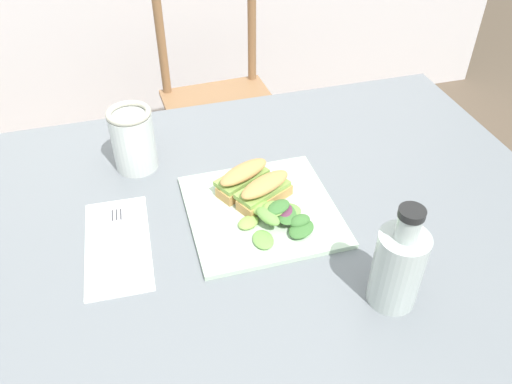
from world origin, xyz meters
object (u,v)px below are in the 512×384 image
object	(u,v)px
chair_wooden_far	(220,102)
plate_lunch	(262,211)
mason_jar_iced_tea	(134,142)
sandwich_half_front	(264,190)
fork_on_napkin	(117,237)
bottle_cold_brew	(397,270)
sandwich_half_back	(243,178)
dining_table	(257,271)

from	to	relation	value
chair_wooden_far	plate_lunch	size ratio (longest dim) A/B	3.08
chair_wooden_far	mason_jar_iced_tea	world-z (taller)	mason_jar_iced_tea
plate_lunch	sandwich_half_front	bearing A→B (deg)	59.47
fork_on_napkin	mason_jar_iced_tea	distance (m)	0.23
sandwich_half_front	fork_on_napkin	size ratio (longest dim) A/B	0.67
chair_wooden_far	plate_lunch	xyz separation A→B (m)	(-0.11, -0.93, 0.30)
fork_on_napkin	bottle_cold_brew	distance (m)	0.50
sandwich_half_front	sandwich_half_back	xyz separation A→B (m)	(-0.03, 0.05, 0.00)
plate_lunch	bottle_cold_brew	world-z (taller)	bottle_cold_brew
dining_table	fork_on_napkin	size ratio (longest dim) A/B	6.72
sandwich_half_back	fork_on_napkin	size ratio (longest dim) A/B	0.67
chair_wooden_far	mason_jar_iced_tea	xyz separation A→B (m)	(-0.33, -0.71, 0.35)
dining_table	sandwich_half_front	xyz separation A→B (m)	(0.03, 0.06, 0.16)
dining_table	mason_jar_iced_tea	world-z (taller)	mason_jar_iced_tea
fork_on_napkin	chair_wooden_far	bearing A→B (deg)	67.20
chair_wooden_far	bottle_cold_brew	distance (m)	1.25
bottle_cold_brew	mason_jar_iced_tea	distance (m)	0.60
plate_lunch	mason_jar_iced_tea	xyz separation A→B (m)	(-0.22, 0.22, 0.06)
chair_wooden_far	mason_jar_iced_tea	distance (m)	0.86
plate_lunch	mason_jar_iced_tea	size ratio (longest dim) A/B	2.03
chair_wooden_far	mason_jar_iced_tea	size ratio (longest dim) A/B	6.25
sandwich_half_front	bottle_cold_brew	world-z (taller)	bottle_cold_brew
sandwich_half_front	mason_jar_iced_tea	xyz separation A→B (m)	(-0.23, 0.20, 0.02)
fork_on_napkin	mason_jar_iced_tea	world-z (taller)	mason_jar_iced_tea
plate_lunch	fork_on_napkin	world-z (taller)	plate_lunch
plate_lunch	sandwich_half_front	distance (m)	0.04
plate_lunch	mason_jar_iced_tea	bearing A→B (deg)	134.68
chair_wooden_far	sandwich_half_back	xyz separation A→B (m)	(-0.13, -0.87, 0.33)
bottle_cold_brew	sandwich_half_back	bearing A→B (deg)	116.72
sandwich_half_front	sandwich_half_back	bearing A→B (deg)	120.88
sandwich_half_back	mason_jar_iced_tea	bearing A→B (deg)	142.68
dining_table	chair_wooden_far	world-z (taller)	chair_wooden_far
dining_table	bottle_cold_brew	size ratio (longest dim) A/B	6.46
dining_table	mason_jar_iced_tea	distance (m)	0.37
mason_jar_iced_tea	bottle_cold_brew	bearing A→B (deg)	-52.75
dining_table	chair_wooden_far	xyz separation A→B (m)	(0.14, 0.98, -0.17)
sandwich_half_front	fork_on_napkin	xyz separation A→B (m)	(-0.29, -0.02, -0.03)
bottle_cold_brew	mason_jar_iced_tea	world-z (taller)	bottle_cold_brew
mason_jar_iced_tea	sandwich_half_front	bearing A→B (deg)	-41.33
chair_wooden_far	bottle_cold_brew	world-z (taller)	bottle_cold_brew
chair_wooden_far	sandwich_half_back	world-z (taller)	chair_wooden_far
plate_lunch	sandwich_half_front	world-z (taller)	sandwich_half_front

